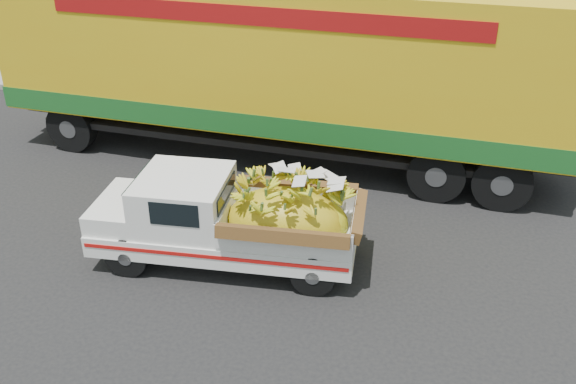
# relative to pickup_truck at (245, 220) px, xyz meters

# --- Properties ---
(ground) EXTENTS (100.00, 100.00, 0.00)m
(ground) POSITION_rel_pickup_truck_xyz_m (-2.19, -0.62, -0.80)
(ground) COLOR black
(ground) RESTS_ON ground
(curb) EXTENTS (60.00, 0.25, 0.15)m
(curb) POSITION_rel_pickup_truck_xyz_m (-2.19, 6.55, -0.72)
(curb) COLOR gray
(curb) RESTS_ON ground
(sidewalk) EXTENTS (60.00, 4.00, 0.14)m
(sidewalk) POSITION_rel_pickup_truck_xyz_m (-2.19, 8.65, -0.73)
(sidewalk) COLOR gray
(sidewalk) RESTS_ON ground
(pickup_truck) EXTENTS (4.35, 1.91, 1.48)m
(pickup_truck) POSITION_rel_pickup_truck_xyz_m (0.00, 0.00, 0.00)
(pickup_truck) COLOR black
(pickup_truck) RESTS_ON ground
(semi_trailer) EXTENTS (12.03, 3.01, 3.80)m
(semi_trailer) POSITION_rel_pickup_truck_xyz_m (-0.55, 4.10, 1.32)
(semi_trailer) COLOR black
(semi_trailer) RESTS_ON ground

